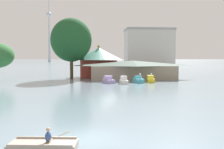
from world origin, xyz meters
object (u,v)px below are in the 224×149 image
object	(u,v)px
boathouse	(133,70)
distant_broadcast_tower	(49,23)
rowboat_with_rower	(44,145)
pedal_boat_yellow	(150,80)
pedal_boat_lavender	(109,80)
background_building_block	(149,49)
pedal_boat_cyan	(138,80)
pedal_boat_white	(124,81)
green_roof_pavilion	(99,60)
shoreline_tree_mid	(71,40)

from	to	relation	value
boathouse	distant_broadcast_tower	distance (m)	266.98
rowboat_with_rower	pedal_boat_yellow	world-z (taller)	pedal_boat_yellow
rowboat_with_rower	pedal_boat_yellow	size ratio (longest dim) A/B	1.43
pedal_boat_lavender	background_building_block	distance (m)	72.11
pedal_boat_cyan	boathouse	bearing A→B (deg)	172.55
pedal_boat_white	distant_broadcast_tower	bearing A→B (deg)	-168.07
green_roof_pavilion	distant_broadcast_tower	size ratio (longest dim) A/B	0.11
pedal_boat_cyan	pedal_boat_white	bearing A→B (deg)	-69.14
distant_broadcast_tower	pedal_boat_yellow	bearing A→B (deg)	-77.19
pedal_boat_lavender	boathouse	bearing A→B (deg)	122.86
rowboat_with_rower	distant_broadcast_tower	world-z (taller)	distant_broadcast_tower
pedal_boat_yellow	shoreline_tree_mid	distance (m)	20.80
shoreline_tree_mid	distant_broadcast_tower	world-z (taller)	distant_broadcast_tower
pedal_boat_yellow	pedal_boat_cyan	bearing A→B (deg)	-79.89
distant_broadcast_tower	shoreline_tree_mid	bearing A→B (deg)	-80.12
green_roof_pavilion	background_building_block	xyz separation A→B (m)	(25.32, 52.54, 5.03)
rowboat_with_rower	shoreline_tree_mid	bearing A→B (deg)	-81.17
rowboat_with_rower	background_building_block	distance (m)	106.47
pedal_boat_lavender	background_building_block	world-z (taller)	background_building_block
boathouse	shoreline_tree_mid	world-z (taller)	shoreline_tree_mid
boathouse	green_roof_pavilion	world-z (taller)	green_roof_pavilion
pedal_boat_white	distant_broadcast_tower	size ratio (longest dim) A/B	0.02
pedal_boat_yellow	shoreline_tree_mid	size ratio (longest dim) A/B	0.18
distant_broadcast_tower	boathouse	bearing A→B (deg)	-77.31
pedal_boat_yellow	background_building_block	distance (m)	69.51
background_building_block	distant_broadcast_tower	bearing A→B (deg)	111.08
green_roof_pavilion	pedal_boat_lavender	bearing A→B (deg)	-85.01
rowboat_with_rower	pedal_boat_cyan	world-z (taller)	pedal_boat_cyan
distant_broadcast_tower	rowboat_with_rower	bearing A→B (deg)	-81.28
background_building_block	distant_broadcast_tower	distance (m)	214.34
boathouse	green_roof_pavilion	size ratio (longest dim) A/B	1.65
pedal_boat_yellow	boathouse	size ratio (longest dim) A/B	0.13
pedal_boat_cyan	background_building_block	distance (m)	70.32
pedal_boat_lavender	background_building_block	bearing A→B (deg)	141.69
pedal_boat_white	pedal_boat_yellow	distance (m)	5.74
pedal_boat_cyan	rowboat_with_rower	bearing A→B (deg)	-24.45
pedal_boat_lavender	pedal_boat_white	size ratio (longest dim) A/B	1.23
distant_broadcast_tower	background_building_block	bearing A→B (deg)	-68.92
rowboat_with_rower	shoreline_tree_mid	xyz separation A→B (m)	(-1.68, 45.15, 8.62)
distant_broadcast_tower	pedal_boat_white	bearing A→B (deg)	-78.40
pedal_boat_cyan	distant_broadcast_tower	distance (m)	274.38
shoreline_tree_mid	pedal_boat_lavender	bearing A→B (deg)	-54.58
green_roof_pavilion	pedal_boat_cyan	bearing A→B (deg)	-64.58
pedal_boat_white	background_building_block	bearing A→B (deg)	163.13
pedal_boat_white	green_roof_pavilion	bearing A→B (deg)	-165.85
rowboat_with_rower	pedal_boat_white	bearing A→B (deg)	-98.19
pedal_boat_yellow	green_roof_pavilion	xyz separation A→B (m)	(-9.49, 14.59, 3.58)
green_roof_pavilion	pedal_boat_white	bearing A→B (deg)	-76.17
shoreline_tree_mid	background_building_block	bearing A→B (deg)	60.72
rowboat_with_rower	pedal_boat_white	distance (m)	34.04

